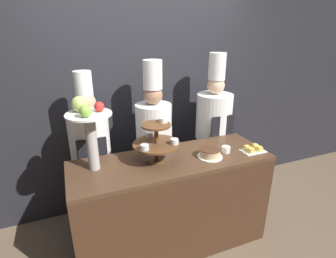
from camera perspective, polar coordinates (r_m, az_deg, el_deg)
wall_back at (r=2.98m, az=-5.65°, el=8.74°), size 10.00×0.06×2.80m
buffet_counter at (r=2.60m, az=0.85°, el=-15.81°), size 1.80×0.61×0.94m
tiered_stand at (r=2.24m, az=-2.50°, el=-2.60°), size 0.41×0.41×0.38m
fruit_pedestal at (r=2.13m, az=-16.95°, el=1.12°), size 0.35×0.35×0.60m
cake_round at (r=2.39m, az=9.14°, el=-5.25°), size 0.23×0.23×0.08m
cup_white at (r=2.51m, az=12.48°, el=-4.36°), size 0.08×0.08×0.06m
cake_square_tray at (r=2.61m, az=18.03°, el=-4.21°), size 0.22×0.15×0.05m
chef_left at (r=2.67m, az=-16.39°, el=-4.79°), size 0.38×0.38×1.68m
chef_center_left at (r=2.77m, az=-3.13°, el=-2.14°), size 0.37×0.37×1.75m
chef_center_right at (r=3.05m, az=9.79°, el=0.07°), size 0.40×0.40×1.80m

